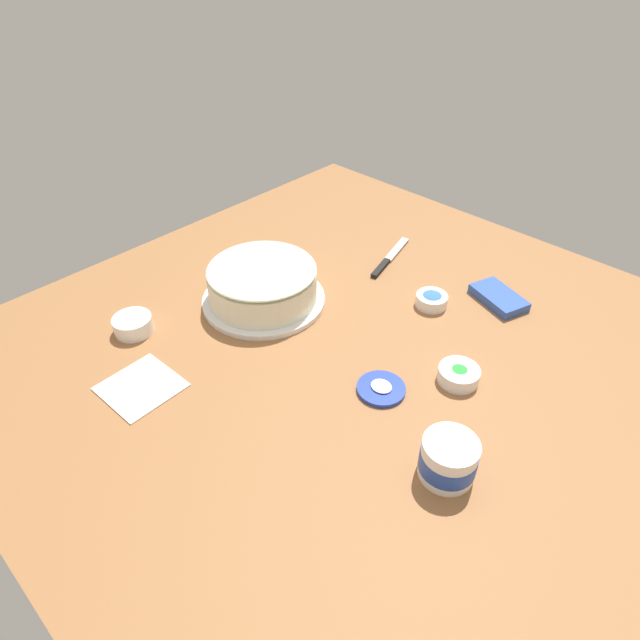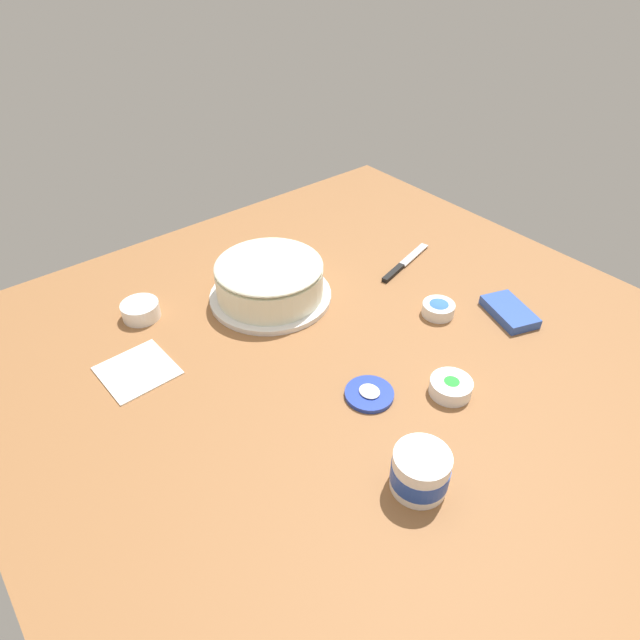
{
  "view_description": "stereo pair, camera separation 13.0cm",
  "coord_description": "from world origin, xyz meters",
  "px_view_note": "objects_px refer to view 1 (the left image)",
  "views": [
    {
      "loc": [
        0.6,
        -0.75,
        0.84
      ],
      "look_at": [
        -0.1,
        -0.01,
        0.04
      ],
      "focal_mm": 30.85,
      "sensor_mm": 36.0,
      "label": 1
    },
    {
      "loc": [
        0.69,
        -0.65,
        0.84
      ],
      "look_at": [
        -0.1,
        -0.01,
        0.04
      ],
      "focal_mm": 30.85,
      "sensor_mm": 36.0,
      "label": 2
    }
  ],
  "objects_px": {
    "sprinkle_bowl_green": "(459,374)",
    "sprinkle_bowl_blue": "(432,299)",
    "frosting_tub": "(448,459)",
    "candy_box_lower": "(499,298)",
    "frosted_cake": "(263,284)",
    "paper_napkin": "(141,386)",
    "frosting_tub_lid": "(381,389)",
    "sprinkle_bowl_pink": "(133,324)",
    "spreading_knife": "(387,260)"
  },
  "relations": [
    {
      "from": "frosted_cake",
      "to": "frosting_tub_lid",
      "type": "distance_m",
      "value": 0.42
    },
    {
      "from": "sprinkle_bowl_pink",
      "to": "candy_box_lower",
      "type": "xyz_separation_m",
      "value": [
        0.57,
        0.71,
        -0.01
      ]
    },
    {
      "from": "frosting_tub_lid",
      "to": "spreading_knife",
      "type": "xyz_separation_m",
      "value": [
        -0.31,
        0.41,
        -0.0
      ]
    },
    {
      "from": "frosting_tub_lid",
      "to": "sprinkle_bowl_blue",
      "type": "height_order",
      "value": "sprinkle_bowl_blue"
    },
    {
      "from": "spreading_knife",
      "to": "paper_napkin",
      "type": "bearing_deg",
      "value": -95.34
    },
    {
      "from": "sprinkle_bowl_blue",
      "to": "sprinkle_bowl_green",
      "type": "bearing_deg",
      "value": -43.24
    },
    {
      "from": "frosting_tub",
      "to": "paper_napkin",
      "type": "distance_m",
      "value": 0.65
    },
    {
      "from": "sprinkle_bowl_pink",
      "to": "paper_napkin",
      "type": "bearing_deg",
      "value": -27.74
    },
    {
      "from": "sprinkle_bowl_pink",
      "to": "sprinkle_bowl_blue",
      "type": "xyz_separation_m",
      "value": [
        0.46,
        0.58,
        -0.0
      ]
    },
    {
      "from": "sprinkle_bowl_green",
      "to": "candy_box_lower",
      "type": "xyz_separation_m",
      "value": [
        -0.08,
        0.32,
        -0.01
      ]
    },
    {
      "from": "frosting_tub",
      "to": "sprinkle_bowl_pink",
      "type": "xyz_separation_m",
      "value": [
        -0.77,
        -0.17,
        -0.02
      ]
    },
    {
      "from": "frosting_tub_lid",
      "to": "sprinkle_bowl_blue",
      "type": "distance_m",
      "value": 0.34
    },
    {
      "from": "frosting_tub",
      "to": "sprinkle_bowl_blue",
      "type": "xyz_separation_m",
      "value": [
        -0.31,
        0.41,
        -0.02
      ]
    },
    {
      "from": "sprinkle_bowl_pink",
      "to": "candy_box_lower",
      "type": "relative_size",
      "value": 0.65
    },
    {
      "from": "frosting_tub",
      "to": "paper_napkin",
      "type": "bearing_deg",
      "value": -156.06
    },
    {
      "from": "frosting_tub",
      "to": "paper_napkin",
      "type": "relative_size",
      "value": 0.69
    },
    {
      "from": "frosting_tub",
      "to": "spreading_knife",
      "type": "distance_m",
      "value": 0.72
    },
    {
      "from": "frosting_tub_lid",
      "to": "sprinkle_bowl_pink",
      "type": "distance_m",
      "value": 0.61
    },
    {
      "from": "frosted_cake",
      "to": "sprinkle_bowl_pink",
      "type": "xyz_separation_m",
      "value": [
        -0.14,
        -0.3,
        -0.03
      ]
    },
    {
      "from": "spreading_knife",
      "to": "frosted_cake",
      "type": "bearing_deg",
      "value": -106.76
    },
    {
      "from": "sprinkle_bowl_green",
      "to": "candy_box_lower",
      "type": "relative_size",
      "value": 0.63
    },
    {
      "from": "sprinkle_bowl_blue",
      "to": "frosting_tub_lid",
      "type": "bearing_deg",
      "value": -73.29
    },
    {
      "from": "frosted_cake",
      "to": "sprinkle_bowl_pink",
      "type": "distance_m",
      "value": 0.33
    },
    {
      "from": "frosting_tub",
      "to": "candy_box_lower",
      "type": "xyz_separation_m",
      "value": [
        -0.2,
        0.54,
        -0.03
      ]
    },
    {
      "from": "spreading_knife",
      "to": "candy_box_lower",
      "type": "relative_size",
      "value": 1.64
    },
    {
      "from": "sprinkle_bowl_green",
      "to": "paper_napkin",
      "type": "relative_size",
      "value": 0.6
    },
    {
      "from": "frosted_cake",
      "to": "candy_box_lower",
      "type": "height_order",
      "value": "frosted_cake"
    },
    {
      "from": "frosted_cake",
      "to": "frosting_tub_lid",
      "type": "bearing_deg",
      "value": -5.58
    },
    {
      "from": "sprinkle_bowl_blue",
      "to": "candy_box_lower",
      "type": "xyz_separation_m",
      "value": [
        0.12,
        0.13,
        -0.01
      ]
    },
    {
      "from": "sprinkle_bowl_pink",
      "to": "frosting_tub",
      "type": "bearing_deg",
      "value": 12.49
    },
    {
      "from": "sprinkle_bowl_blue",
      "to": "candy_box_lower",
      "type": "bearing_deg",
      "value": 49.16
    },
    {
      "from": "sprinkle_bowl_green",
      "to": "sprinkle_bowl_blue",
      "type": "xyz_separation_m",
      "value": [
        -0.2,
        0.19,
        0.0
      ]
    },
    {
      "from": "frosting_tub_lid",
      "to": "sprinkle_bowl_green",
      "type": "relative_size",
      "value": 1.16
    },
    {
      "from": "frosted_cake",
      "to": "sprinkle_bowl_pink",
      "type": "relative_size",
      "value": 3.4
    },
    {
      "from": "frosting_tub",
      "to": "candy_box_lower",
      "type": "bearing_deg",
      "value": 110.09
    },
    {
      "from": "frosting_tub",
      "to": "sprinkle_bowl_blue",
      "type": "bearing_deg",
      "value": 127.53
    },
    {
      "from": "sprinkle_bowl_pink",
      "to": "sprinkle_bowl_blue",
      "type": "height_order",
      "value": "sprinkle_bowl_pink"
    },
    {
      "from": "sprinkle_bowl_blue",
      "to": "candy_box_lower",
      "type": "distance_m",
      "value": 0.18
    },
    {
      "from": "frosted_cake",
      "to": "sprinkle_bowl_green",
      "type": "xyz_separation_m",
      "value": [
        0.52,
        0.1,
        -0.04
      ]
    },
    {
      "from": "sprinkle_bowl_pink",
      "to": "paper_napkin",
      "type": "height_order",
      "value": "sprinkle_bowl_pink"
    },
    {
      "from": "frosting_tub_lid",
      "to": "paper_napkin",
      "type": "distance_m",
      "value": 0.51
    },
    {
      "from": "sprinkle_bowl_pink",
      "to": "sprinkle_bowl_blue",
      "type": "relative_size",
      "value": 1.15
    },
    {
      "from": "candy_box_lower",
      "to": "paper_napkin",
      "type": "distance_m",
      "value": 0.9
    },
    {
      "from": "frosted_cake",
      "to": "paper_napkin",
      "type": "bearing_deg",
      "value": -84.0
    },
    {
      "from": "paper_napkin",
      "to": "frosting_tub_lid",
      "type": "bearing_deg",
      "value": 42.61
    },
    {
      "from": "spreading_knife",
      "to": "sprinkle_bowl_pink",
      "type": "height_order",
      "value": "sprinkle_bowl_pink"
    },
    {
      "from": "sprinkle_bowl_blue",
      "to": "paper_napkin",
      "type": "relative_size",
      "value": 0.54
    },
    {
      "from": "frosting_tub_lid",
      "to": "paper_napkin",
      "type": "height_order",
      "value": "frosting_tub_lid"
    },
    {
      "from": "candy_box_lower",
      "to": "paper_napkin",
      "type": "height_order",
      "value": "candy_box_lower"
    },
    {
      "from": "spreading_knife",
      "to": "sprinkle_bowl_green",
      "type": "xyz_separation_m",
      "value": [
        0.41,
        -0.27,
        0.01
      ]
    }
  ]
}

